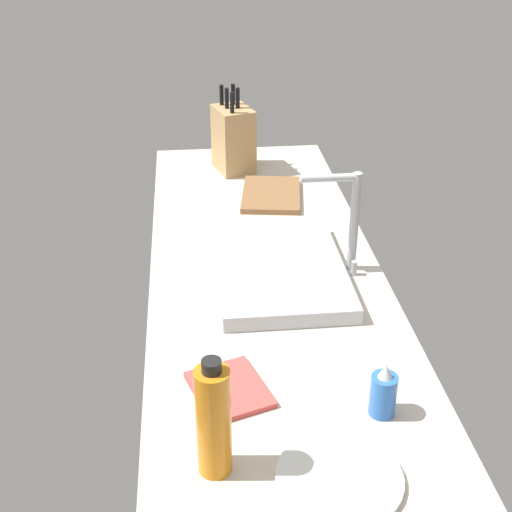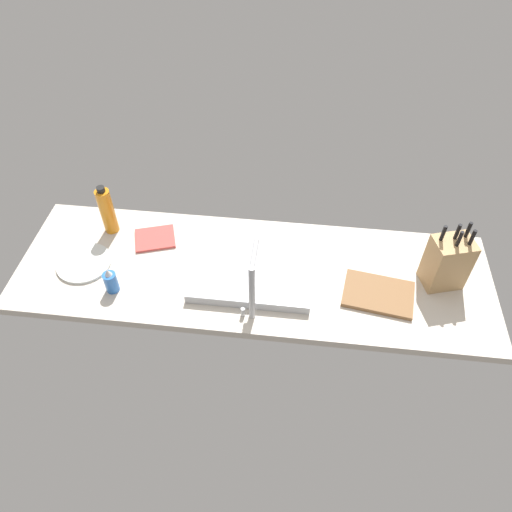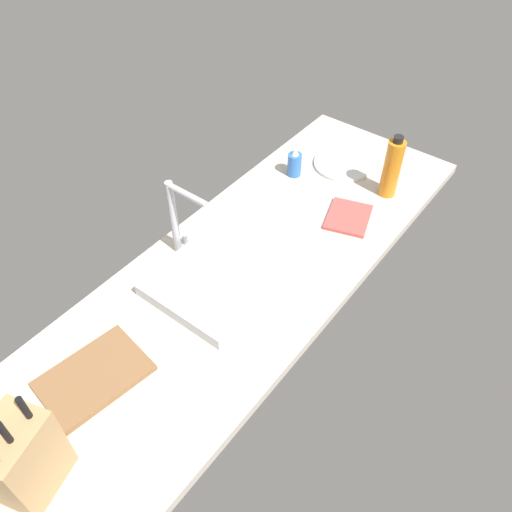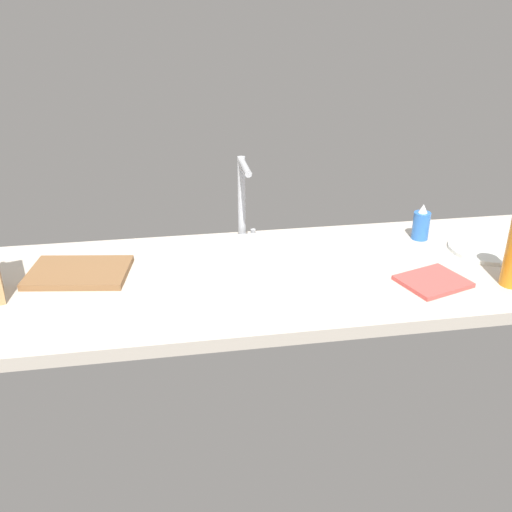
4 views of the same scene
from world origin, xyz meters
The scene contains 7 objects.
countertop_slab centered at (0.00, 0.00, 1.75)cm, with size 194.23×61.50×3.50cm, color beige.
sink_basin centered at (-0.03, 3.20, 5.52)cm, with size 48.13×32.66×4.03cm, color #B7BABF.
faucet centered at (-2.33, 20.83, 19.90)cm, with size 5.50×15.61×27.38cm.
cutting_board centered at (-50.43, 7.09, 4.40)cm, with size 26.97×18.50×1.80cm, color brown.
soap_bottle centered at (53.82, 16.10, 8.44)cm, with size 5.27×5.27×11.66cm.
dinner_plate centered at (70.14, 4.26, 4.10)cm, with size 22.52×22.52×1.20cm, color silver.
dish_towel centered at (44.52, -13.22, 4.10)cm, with size 16.85×13.99×1.20cm, color #CC4C47.
Camera 4 is at (-23.90, -136.06, 74.28)cm, focal length 38.92 mm.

